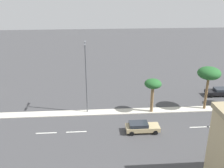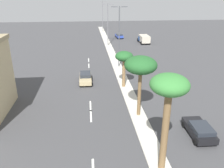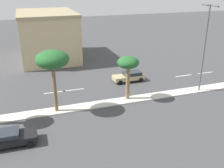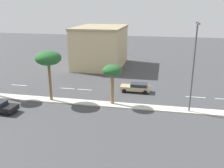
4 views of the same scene
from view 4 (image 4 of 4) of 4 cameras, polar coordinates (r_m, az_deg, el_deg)
The scene contains 10 objects.
ground_plane at distance 33.55m, azimuth 10.53°, elevation -5.53°, with size 160.00×160.00×0.00m, color #424244.
lane_stripe_far at distance 45.26m, azimuth -20.38°, elevation -0.25°, with size 0.20×2.80×0.01m, color silver.
lane_stripe_front at distance 41.34m, azimuth -9.86°, elevation -1.02°, with size 0.20×2.80×0.01m, color silver.
lane_stripe_near at distance 40.51m, azimuth -6.53°, elevation -1.25°, with size 0.20×2.80×0.01m, color silver.
lane_stripe_rear at distance 38.97m, azimuth 18.51°, elevation -2.85°, with size 0.20×2.80×0.01m, color silver.
commercial_building at distance 55.54m, azimuth -2.60°, elevation 8.56°, with size 14.24×10.09×8.62m.
palm_tree_outboard at distance 35.10m, azimuth -14.31°, elevation 5.56°, with size 3.54×3.54×6.98m.
palm_tree_far at distance 33.02m, azimuth 0.06°, elevation 2.78°, with size 2.61×2.61×5.39m.
street_lamp_leading at distance 31.55m, azimuth 18.13°, elevation 4.83°, with size 2.90×0.24×11.05m.
sedan_tan_front at distance 39.15m, azimuth 5.54°, elevation -0.73°, with size 1.98×4.59×1.41m.
Camera 4 is at (30.94, 37.54, 12.97)m, focal length 40.15 mm.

